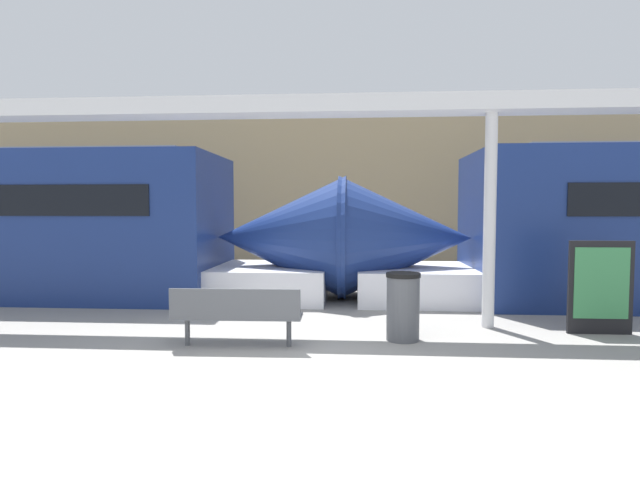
# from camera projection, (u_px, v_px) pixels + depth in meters

# --- Properties ---
(ground_plane) EXTENTS (60.00, 60.00, 0.00)m
(ground_plane) POSITION_uv_depth(u_px,v_px,m) (284.00, 375.00, 5.75)
(ground_plane) COLOR gray
(station_wall) EXTENTS (56.00, 0.20, 5.00)m
(station_wall) POSITION_uv_depth(u_px,v_px,m) (330.00, 191.00, 15.74)
(station_wall) COLOR tan
(station_wall) RESTS_ON ground_plane
(train_right) EXTENTS (14.90, 2.93, 3.20)m
(train_right) POSITION_uv_depth(u_px,v_px,m) (10.00, 228.00, 11.19)
(train_right) COLOR navy
(train_right) RESTS_ON ground_plane
(bench_near) EXTENTS (1.81, 0.49, 0.84)m
(bench_near) POSITION_uv_depth(u_px,v_px,m) (236.00, 312.00, 6.89)
(bench_near) COLOR #4C4F54
(bench_near) RESTS_ON ground_plane
(trash_bin) EXTENTS (0.50, 0.50, 0.99)m
(trash_bin) POSITION_uv_depth(u_px,v_px,m) (403.00, 306.00, 7.29)
(trash_bin) COLOR #4C4F54
(trash_bin) RESTS_ON ground_plane
(poster_board) EXTENTS (0.96, 0.07, 1.44)m
(poster_board) POSITION_uv_depth(u_px,v_px,m) (600.00, 287.00, 7.63)
(poster_board) COLOR black
(poster_board) RESTS_ON ground_plane
(support_column_near) EXTENTS (0.19, 0.19, 3.45)m
(support_column_near) POSITION_uv_depth(u_px,v_px,m) (490.00, 221.00, 8.03)
(support_column_near) COLOR silver
(support_column_near) RESTS_ON ground_plane
(canopy_beam) EXTENTS (28.00, 0.60, 0.28)m
(canopy_beam) POSITION_uv_depth(u_px,v_px,m) (492.00, 104.00, 7.92)
(canopy_beam) COLOR silver
(canopy_beam) RESTS_ON support_column_near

